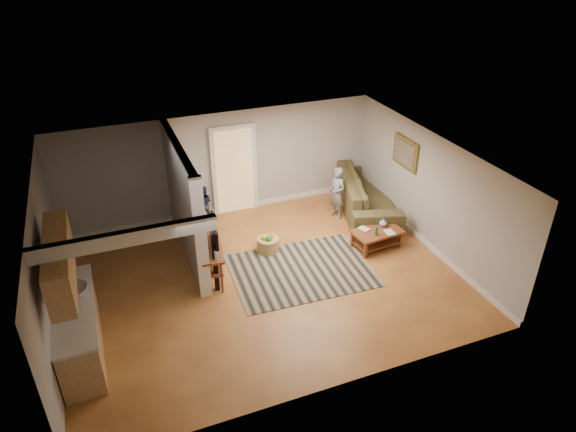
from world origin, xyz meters
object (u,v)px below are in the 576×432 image
at_px(speaker_left, 216,270).
at_px(child, 336,217).
at_px(sofa, 365,208).
at_px(speaker_right, 194,224).
at_px(coffee_table, 377,234).
at_px(tv_console, 211,250).
at_px(toy_basket, 268,244).
at_px(toddler, 205,221).

height_order(speaker_left, child, speaker_left).
height_order(sofa, speaker_right, speaker_right).
bearing_deg(sofa, child, 114.35).
bearing_deg(child, coffee_table, -5.33).
xyz_separation_m(tv_console, toy_basket, (1.35, 0.53, -0.50)).
bearing_deg(speaker_left, sofa, 46.73).
xyz_separation_m(speaker_right, toy_basket, (1.41, -0.71, -0.40)).
bearing_deg(toy_basket, speaker_left, -145.85).
xyz_separation_m(tv_console, child, (3.37, 1.33, -0.67)).
relative_size(sofa, speaker_right, 2.60).
relative_size(tv_console, toddler, 1.36).
bearing_deg(speaker_left, speaker_right, 115.34).
xyz_separation_m(speaker_left, toddler, (0.39, 2.70, -0.47)).
relative_size(sofa, toddler, 3.31).
height_order(tv_console, child, tv_console).
bearing_deg(speaker_right, sofa, -16.29).
distance_m(toy_basket, child, 2.18).
bearing_deg(child, speaker_right, -103.08).
relative_size(speaker_left, toy_basket, 1.99).
distance_m(speaker_left, toy_basket, 1.67).
height_order(coffee_table, tv_console, tv_console).
relative_size(coffee_table, tv_console, 0.91).
bearing_deg(speaker_right, speaker_left, -106.96).
bearing_deg(toddler, toy_basket, 132.94).
height_order(speaker_left, toddler, speaker_left).
relative_size(sofa, child, 2.33).
bearing_deg(sofa, tv_console, 126.03).
bearing_deg(tv_console, child, 29.98).
relative_size(sofa, toy_basket, 6.35).
bearing_deg(toy_basket, coffee_table, -17.48).
height_order(coffee_table, toy_basket, coffee_table).
bearing_deg(sofa, speaker_left, 130.64).
distance_m(coffee_table, child, 1.57).
xyz_separation_m(speaker_left, child, (3.38, 1.72, -0.47)).
height_order(sofa, toy_basket, sofa).
height_order(speaker_right, toddler, speaker_right).
height_order(toy_basket, toddler, toddler).
distance_m(speaker_left, child, 3.82).
xyz_separation_m(coffee_table, speaker_right, (-3.68, 1.43, 0.25)).
distance_m(toy_basket, toddler, 2.03).
relative_size(coffee_table, toy_basket, 2.37).
height_order(tv_console, toddler, tv_console).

